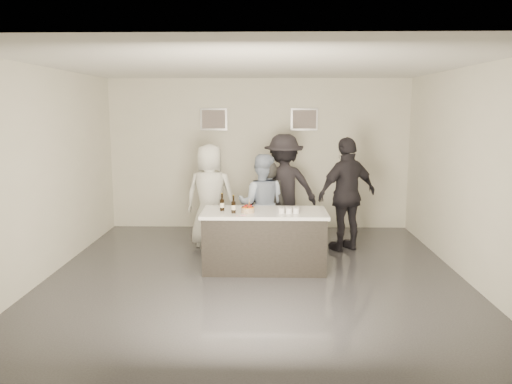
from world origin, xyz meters
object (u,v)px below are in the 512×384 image
person_guest_back (284,188)px  bar_counter (264,240)px  person_guest_left (210,195)px  person_guest_right (347,194)px  person_main_blue (262,204)px  person_main_black (269,207)px  beer_bottle_b (233,204)px  beer_bottle_a (222,202)px  cake (248,210)px

person_guest_back → bar_counter: bearing=66.2°
person_guest_left → person_guest_right: 2.37m
person_main_blue → person_guest_right: 1.48m
person_main_black → person_guest_back: person_guest_back is taller
bar_counter → person_main_black: bearing=85.8°
person_guest_left → person_guest_right: size_ratio=0.93×
bar_counter → beer_bottle_b: beer_bottle_b is taller
beer_bottle_a → person_guest_back: size_ratio=0.13×
beer_bottle_b → person_guest_right: size_ratio=0.13×
cake → person_main_blue: size_ratio=0.12×
person_main_black → person_guest_right: person_guest_right is taller
person_main_blue → person_guest_left: 1.01m
cake → person_guest_left: bearing=117.3°
beer_bottle_a → person_main_blue: size_ratio=0.15×
person_guest_right → person_guest_left: bearing=-33.2°
beer_bottle_b → person_guest_back: (0.79, 1.90, -0.05)m
person_guest_left → person_guest_right: (2.36, -0.20, 0.06)m
beer_bottle_a → beer_bottle_b: bearing=-42.9°
beer_bottle_b → person_guest_back: person_guest_back is taller
bar_counter → cake: bearing=-158.3°
cake → person_guest_back: size_ratio=0.10×
person_guest_right → beer_bottle_a: bearing=-0.4°
person_main_blue → person_guest_back: size_ratio=0.86×
cake → beer_bottle_a: 0.42m
person_guest_back → person_main_blue: bearing=53.6°
bar_counter → person_guest_back: person_guest_back is taller
cake → beer_bottle_a: (-0.39, 0.11, 0.09)m
cake → person_guest_right: size_ratio=0.10×
bar_counter → person_main_blue: 0.94m
cake → person_guest_right: person_guest_right is taller
person_main_blue → person_guest_left: bearing=-19.0°
beer_bottle_a → person_guest_right: 2.30m
beer_bottle_b → person_main_black: bearing=64.0°
cake → bar_counter: bearing=21.7°
person_main_blue → person_main_black: bearing=-149.8°
cake → person_guest_left: (-0.72, 1.39, -0.03)m
cake → person_main_blue: bearing=78.4°
person_main_blue → cake: bearing=85.1°
person_main_black → person_guest_left: size_ratio=0.86×
beer_bottle_a → person_main_blue: person_main_blue is taller
bar_counter → beer_bottle_a: bearing=178.9°
person_main_black → person_guest_back: 0.90m
bar_counter → beer_bottle_b: 0.75m
cake → person_guest_back: bearing=72.3°
person_guest_right → person_guest_back: person_guest_back is taller
person_guest_back → person_guest_left: bearing=6.3°
bar_counter → person_main_black: 0.96m
bar_counter → person_main_black: (0.07, 0.90, 0.33)m
person_main_blue → person_guest_back: person_guest_back is taller
person_guest_left → person_guest_back: size_ratio=0.93×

